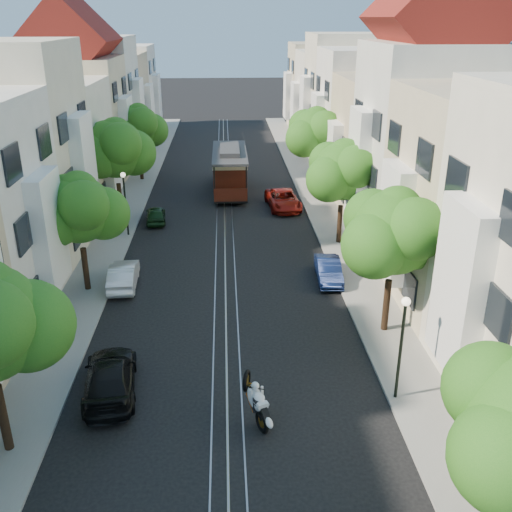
{
  "coord_description": "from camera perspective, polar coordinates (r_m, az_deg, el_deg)",
  "views": [
    {
      "loc": [
        0.11,
        -13.33,
        13.24
      ],
      "look_at": [
        1.57,
        12.95,
        2.2
      ],
      "focal_mm": 40.0,
      "sensor_mm": 36.0,
      "label": 1
    }
  ],
  "objects": [
    {
      "name": "tree_w_d",
      "position": [
        50.58,
        -11.64,
        12.47
      ],
      "size": [
        4.84,
        3.99,
        6.52
      ],
      "color": "black",
      "rests_on": "ground"
    },
    {
      "name": "sidewalk_east",
      "position": [
        43.96,
        6.35,
        5.17
      ],
      "size": [
        2.5,
        80.0,
        0.12
      ],
      "primitive_type": "cube",
      "color": "gray",
      "rests_on": "ground"
    },
    {
      "name": "sportbike_rider",
      "position": [
        20.42,
        0.03,
        -14.23
      ],
      "size": [
        0.96,
        1.99,
        1.79
      ],
      "rotation": [
        0.0,
        0.0,
        0.42
      ],
      "color": "black",
      "rests_on": "ground"
    },
    {
      "name": "rail_right",
      "position": [
        43.39,
        -2.45,
        4.98
      ],
      "size": [
        0.06,
        80.0,
        0.02
      ],
      "primitive_type": "cube",
      "color": "gray",
      "rests_on": "ground"
    },
    {
      "name": "parked_car_e_far",
      "position": [
        42.81,
        2.73,
        5.65
      ],
      "size": [
        2.64,
        4.98,
        1.34
      ],
      "primitive_type": "imported",
      "rotation": [
        0.0,
        0.0,
        0.09
      ],
      "color": "maroon",
      "rests_on": "ground"
    },
    {
      "name": "tree_w_b",
      "position": [
        29.6,
        -17.25,
        4.33
      ],
      "size": [
        4.72,
        3.87,
        6.27
      ],
      "color": "black",
      "rests_on": "ground"
    },
    {
      "name": "parked_car_e_mid",
      "position": [
        31.11,
        7.27,
        -1.42
      ],
      "size": [
        1.43,
        3.65,
        1.18
      ],
      "primitive_type": "imported",
      "rotation": [
        0.0,
        0.0,
        -0.05
      ],
      "color": "#0C183D",
      "rests_on": "ground"
    },
    {
      "name": "ground",
      "position": [
        43.39,
        -3.18,
        4.96
      ],
      "size": [
        200.0,
        200.0,
        0.0
      ],
      "primitive_type": "plane",
      "color": "black",
      "rests_on": "ground"
    },
    {
      "name": "townhouses_west",
      "position": [
        43.71,
        -19.37,
        10.74
      ],
      "size": [
        7.75,
        72.0,
        11.76
      ],
      "color": "silver",
      "rests_on": "ground"
    },
    {
      "name": "townhouses_east",
      "position": [
        43.63,
        12.78,
        11.57
      ],
      "size": [
        7.75,
        72.0,
        12.0
      ],
      "color": "beige",
      "rests_on": "ground"
    },
    {
      "name": "tree_w_c",
      "position": [
        39.83,
        -13.82,
        10.27
      ],
      "size": [
        5.13,
        4.28,
        7.09
      ],
      "color": "black",
      "rests_on": "ground"
    },
    {
      "name": "rail_left",
      "position": [
        43.4,
        -3.91,
        4.95
      ],
      "size": [
        0.06,
        80.0,
        0.02
      ],
      "primitive_type": "cube",
      "color": "gray",
      "rests_on": "ground"
    },
    {
      "name": "sidewalk_west",
      "position": [
        44.0,
        -12.7,
        4.76
      ],
      "size": [
        2.5,
        80.0,
        0.12
      ],
      "primitive_type": "cube",
      "color": "gray",
      "rests_on": "ground"
    },
    {
      "name": "lamp_west",
      "position": [
        37.38,
        -12.99,
        6.02
      ],
      "size": [
        0.32,
        0.32,
        4.16
      ],
      "color": "black",
      "rests_on": "ground"
    },
    {
      "name": "lamp_east",
      "position": [
        21.13,
        14.43,
        -7.51
      ],
      "size": [
        0.32,
        0.32,
        4.16
      ],
      "color": "black",
      "rests_on": "ground"
    },
    {
      "name": "parked_car_w_far",
      "position": [
        40.38,
        -9.99,
        4.11
      ],
      "size": [
        1.66,
        3.42,
        1.13
      ],
      "primitive_type": "imported",
      "rotation": [
        0.0,
        0.0,
        3.24
      ],
      "color": "black",
      "rests_on": "ground"
    },
    {
      "name": "tree_e_d",
      "position": [
        45.65,
        6.03,
        12.07
      ],
      "size": [
        5.01,
        4.16,
        6.85
      ],
      "color": "black",
      "rests_on": "ground"
    },
    {
      "name": "tree_e_c",
      "position": [
        35.14,
        8.76,
        8.26
      ],
      "size": [
        4.84,
        3.99,
        6.52
      ],
      "color": "black",
      "rests_on": "ground"
    },
    {
      "name": "rail_slot",
      "position": [
        43.39,
        -3.18,
        4.97
      ],
      "size": [
        0.06,
        80.0,
        0.02
      ],
      "primitive_type": "cube",
      "color": "gray",
      "rests_on": "ground"
    },
    {
      "name": "lane_line",
      "position": [
        43.39,
        -3.18,
        4.96
      ],
      "size": [
        0.08,
        80.0,
        0.01
      ],
      "primitive_type": "cube",
      "color": "tan",
      "rests_on": "ground"
    },
    {
      "name": "parked_car_w_mid",
      "position": [
        30.99,
        -13.11,
        -1.86
      ],
      "size": [
        1.55,
        3.95,
        1.28
      ],
      "primitive_type": "imported",
      "rotation": [
        0.0,
        0.0,
        3.19
      ],
      "color": "silver",
      "rests_on": "ground"
    },
    {
      "name": "cable_car",
      "position": [
        46.79,
        -2.63,
        8.82
      ],
      "size": [
        2.74,
        8.73,
        3.35
      ],
      "rotation": [
        0.0,
        0.0,
        -0.0
      ],
      "color": "black",
      "rests_on": "ground"
    },
    {
      "name": "tree_e_b",
      "position": [
        24.92,
        13.72,
        2.12
      ],
      "size": [
        4.93,
        4.08,
        6.68
      ],
      "color": "black",
      "rests_on": "ground"
    },
    {
      "name": "parked_car_w_near",
      "position": [
        22.69,
        -14.38,
        -11.68
      ],
      "size": [
        2.46,
        4.86,
        1.35
      ],
      "primitive_type": "imported",
      "rotation": [
        0.0,
        0.0,
        3.27
      ],
      "color": "black",
      "rests_on": "ground"
    }
  ]
}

